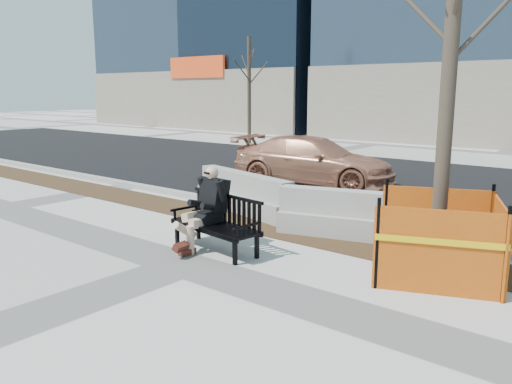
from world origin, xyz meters
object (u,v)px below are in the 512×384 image
bench (215,251)px  tree_fence (435,275)px  jersey_barrier_right (360,238)px  sedan (313,184)px  seated_man (208,247)px  jersey_barrier_left (244,211)px

bench → tree_fence: tree_fence is taller
bench → jersey_barrier_right: 2.72m
bench → tree_fence: (3.31, 1.20, 0.00)m
sedan → jersey_barrier_right: bearing=-147.4°
sedan → jersey_barrier_right: (3.78, -4.18, 0.00)m
bench → seated_man: bearing=169.0°
bench → tree_fence: 3.53m
sedan → jersey_barrier_left: 3.96m
seated_man → tree_fence: (3.56, 1.12, 0.00)m
sedan → jersey_barrier_left: bearing=-179.2°
bench → jersey_barrier_left: bearing=128.4°
tree_fence → sedan: 7.61m
sedan → jersey_barrier_left: size_ratio=1.53×
tree_fence → sedan: tree_fence is taller
sedan → jersey_barrier_left: sedan is taller
tree_fence → sedan: bearing=136.8°
seated_man → jersey_barrier_right: 2.80m
seated_man → jersey_barrier_left: size_ratio=0.47×
tree_fence → sedan: (-5.55, 5.21, 0.00)m
bench → jersey_barrier_right: bench is taller
tree_fence → jersey_barrier_left: tree_fence is taller
tree_fence → jersey_barrier_right: (-1.77, 1.03, 0.00)m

